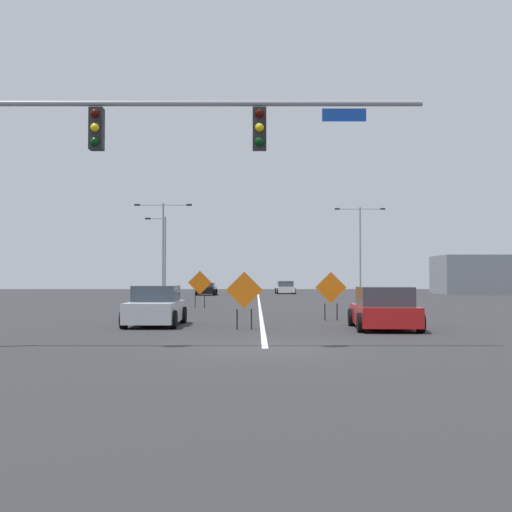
{
  "coord_description": "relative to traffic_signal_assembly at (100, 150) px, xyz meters",
  "views": [
    {
      "loc": [
        -0.23,
        -16.07,
        1.73
      ],
      "look_at": [
        -0.14,
        25.49,
        3.17
      ],
      "focal_mm": 45.59,
      "sensor_mm": 36.0,
      "label": 1
    }
  ],
  "objects": [
    {
      "name": "road_centre_stripe",
      "position": [
        4.08,
        50.09,
        -4.93
      ],
      "size": [
        0.16,
        100.14,
        0.01
      ],
      "color": "white",
      "rests_on": "ground"
    },
    {
      "name": "car_silver_passing",
      "position": [
        0.17,
        7.8,
        -4.26
      ],
      "size": [
        1.96,
        4.06,
        1.46
      ],
      "color": "#B7BABF",
      "rests_on": "ground"
    },
    {
      "name": "construction_sign_left_shoulder",
      "position": [
        0.54,
        22.3,
        -3.55
      ],
      "size": [
        1.4,
        0.18,
        2.19
      ],
      "color": "orange",
      "rests_on": "ground"
    },
    {
      "name": "traffic_signal_assembly",
      "position": [
        0.0,
        0.0,
        0.0
      ],
      "size": [
        12.3,
        0.44,
        6.45
      ],
      "color": "gray",
      "rests_on": "ground"
    },
    {
      "name": "ground",
      "position": [
        4.08,
        0.01,
        -4.93
      ],
      "size": [
        180.26,
        180.26,
        0.0
      ],
      "primitive_type": "plane",
      "color": "#2D2D30"
    },
    {
      "name": "street_lamp_mid_right",
      "position": [
        13.6,
        44.51,
        0.11
      ],
      "size": [
        4.71,
        0.24,
        8.4
      ],
      "color": "gray",
      "rests_on": "ground"
    },
    {
      "name": "street_lamp_far_right",
      "position": [
        -4.05,
        39.26,
        -1.03
      ],
      "size": [
        1.79,
        0.24,
        7.0
      ],
      "color": "gray",
      "rests_on": "ground"
    },
    {
      "name": "roadside_building_east",
      "position": [
        28.65,
        56.88,
        -2.79
      ],
      "size": [
        8.74,
        7.08,
        4.3
      ],
      "color": "gray",
      "rests_on": "ground"
    },
    {
      "name": "car_white_distant",
      "position": [
        7.17,
        57.97,
        -4.27
      ],
      "size": [
        2.24,
        4.58,
        1.44
      ],
      "color": "white",
      "rests_on": "ground"
    },
    {
      "name": "construction_sign_median_near",
      "position": [
        6.95,
        10.77,
        -3.67
      ],
      "size": [
        1.29,
        0.11,
        2.01
      ],
      "color": "orange",
      "rests_on": "ground"
    },
    {
      "name": "construction_sign_right_shoulder",
      "position": [
        3.46,
        5.99,
        -3.69
      ],
      "size": [
        1.25,
        0.12,
        1.97
      ],
      "color": "orange",
      "rests_on": "ground"
    },
    {
      "name": "street_lamp_mid_left",
      "position": [
        -3.81,
        37.35,
        -0.12
      ],
      "size": [
        4.74,
        0.24,
        7.96
      ],
      "color": "gray",
      "rests_on": "ground"
    },
    {
      "name": "car_red_mid",
      "position": [
        8.22,
        6.12,
        -4.26
      ],
      "size": [
        2.28,
        4.23,
        1.45
      ],
      "color": "red",
      "rests_on": "ground"
    },
    {
      "name": "car_black_near",
      "position": [
        -1.26,
        51.12,
        -4.31
      ],
      "size": [
        2.07,
        4.18,
        1.3
      ],
      "color": "black",
      "rests_on": "ground"
    }
  ]
}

